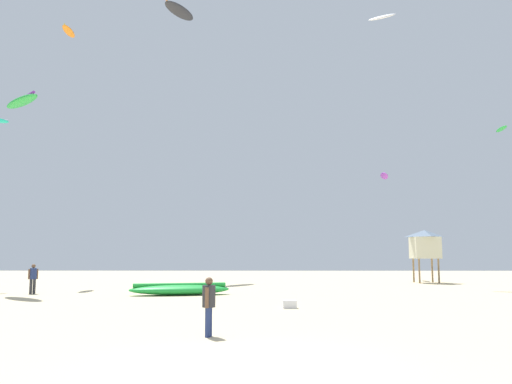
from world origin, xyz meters
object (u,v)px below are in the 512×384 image
person_foreground (209,302)px  kite_aloft_1 (69,31)px  kite_aloft_8 (382,17)px  kite_aloft_9 (22,101)px  person_midground (33,276)px  kite_grounded_near (180,289)px  kite_aloft_6 (179,11)px  cooler_box (290,304)px  lifeguard_tower (425,244)px  kite_aloft_0 (384,176)px  kite_aloft_3 (501,129)px

person_foreground → kite_aloft_1: 34.30m
kite_aloft_8 → kite_aloft_9: (-24.44, -8.83, -9.63)m
person_foreground → person_midground: 18.89m
person_midground → kite_grounded_near: (8.47, -0.76, -0.66)m
kite_aloft_1 → kite_aloft_6: 12.67m
cooler_box → kite_aloft_6: kite_aloft_6 is taller
kite_aloft_1 → lifeguard_tower: bearing=3.7°
person_foreground → kite_aloft_6: size_ratio=0.37×
kite_aloft_0 → kite_aloft_9: 30.91m
cooler_box → kite_aloft_8: bearing=63.9°
kite_aloft_6 → kite_aloft_8: size_ratio=1.91×
cooler_box → kite_aloft_1: 31.22m
cooler_box → kite_aloft_1: (-16.63, 17.39, 19.88)m
lifeguard_tower → kite_aloft_8: (-3.28, -1.76, 18.12)m
person_midground → lifeguard_tower: bearing=70.9°
kite_aloft_3 → kite_aloft_8: bearing=-164.9°
lifeguard_tower → kite_aloft_8: kite_aloft_8 is taller
kite_grounded_near → kite_aloft_3: (24.63, 13.48, 12.33)m
kite_aloft_3 → kite_aloft_6: bearing=169.0°
kite_grounded_near → kite_aloft_6: size_ratio=1.33×
lifeguard_tower → kite_aloft_1: (-28.49, -1.85, 16.99)m
cooler_box → lifeguard_tower: bearing=58.4°
cooler_box → kite_aloft_3: size_ratio=0.25×
person_foreground → kite_aloft_3: size_ratio=0.72×
kite_aloft_1 → kite_aloft_8: kite_aloft_8 is taller
kite_aloft_8 → kite_aloft_9: bearing=-160.1°
kite_aloft_0 → kite_aloft_8: bearing=-102.3°
cooler_box → kite_aloft_0: kite_aloft_0 is taller
person_midground → kite_aloft_6: (4.99, 18.17, 24.93)m
person_foreground → kite_aloft_6: kite_aloft_6 is taller
kite_aloft_6 → kite_aloft_0: bearing=-2.0°
person_midground → lifeguard_tower: (25.98, 11.67, 2.08)m
kite_grounded_near → cooler_box: size_ratio=10.17×
kite_aloft_3 → kite_aloft_9: kite_aloft_3 is taller
person_foreground → kite_aloft_8: (11.20, 24.90, 20.25)m
person_midground → kite_aloft_1: size_ratio=0.70×
kite_aloft_1 → kite_grounded_near: bearing=-43.9°
cooler_box → kite_aloft_1: kite_aloft_1 is taller
cooler_box → kite_aloft_3: (18.97, 20.30, 12.49)m
lifeguard_tower → kite_aloft_6: (-20.99, 6.51, 22.86)m
kite_grounded_near → kite_aloft_8: kite_aloft_8 is taller
lifeguard_tower → kite_aloft_0: 8.79m
person_midground → kite_aloft_8: (22.70, 9.91, 20.20)m
kite_aloft_3 → cooler_box: bearing=-133.1°
person_midground → kite_aloft_0: size_ratio=0.62×
kite_grounded_near → kite_aloft_9: kite_aloft_9 is taller
lifeguard_tower → kite_aloft_8: bearing=-151.8°
kite_aloft_6 → kite_aloft_8: 20.11m
kite_aloft_3 → kite_aloft_6: (-28.11, 5.45, 13.26)m
kite_grounded_near → kite_aloft_6: kite_aloft_6 is taller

